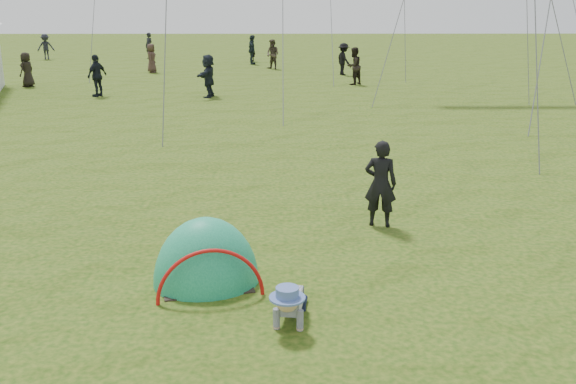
{
  "coord_description": "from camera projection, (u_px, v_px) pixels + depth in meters",
  "views": [
    {
      "loc": [
        -1.15,
        -7.13,
        3.99
      ],
      "look_at": [
        -1.06,
        2.72,
        1.0
      ],
      "focal_mm": 40.0,
      "sensor_mm": 36.0,
      "label": 1
    }
  ],
  "objects": [
    {
      "name": "crowd_person_1",
      "position": [
        354.0,
        66.0,
        30.54
      ],
      "size": [
        1.08,
        1.07,
        1.76
      ],
      "primitive_type": "imported",
      "rotation": [
        0.0,
        0.0,
        3.91
      ],
      "color": "black",
      "rests_on": "ground"
    },
    {
      "name": "standing_adult",
      "position": [
        380.0,
        184.0,
        11.5
      ],
      "size": [
        0.65,
        0.5,
        1.59
      ],
      "primitive_type": "imported",
      "rotation": [
        0.0,
        0.0,
        2.91
      ],
      "color": "black",
      "rests_on": "ground"
    },
    {
      "name": "crawling_toddler",
      "position": [
        290.0,
        301.0,
        8.1
      ],
      "size": [
        0.69,
        0.89,
        0.62
      ],
      "primitive_type": null,
      "rotation": [
        0.0,
        0.0,
        -0.15
      ],
      "color": "black",
      "rests_on": "ground"
    },
    {
      "name": "ground",
      "position": [
        375.0,
        332.0,
        7.99
      ],
      "size": [
        140.0,
        140.0,
        0.0
      ],
      "primitive_type": "plane",
      "color": "#163B0B"
    },
    {
      "name": "crowd_person_3",
      "position": [
        344.0,
        59.0,
        34.43
      ],
      "size": [
        0.99,
        1.25,
        1.69
      ],
      "primitive_type": "imported",
      "rotation": [
        0.0,
        0.0,
        1.96
      ],
      "color": "black",
      "rests_on": "ground"
    },
    {
      "name": "crowd_person_6",
      "position": [
        252.0,
        48.0,
        41.71
      ],
      "size": [
        0.51,
        0.68,
        1.69
      ],
      "primitive_type": "imported",
      "rotation": [
        0.0,
        0.0,
        4.53
      ],
      "color": "black",
      "rests_on": "ground"
    },
    {
      "name": "crowd_person_8",
      "position": [
        252.0,
        50.0,
        39.96
      ],
      "size": [
        0.51,
        1.06,
        1.76
      ],
      "primitive_type": "imported",
      "rotation": [
        0.0,
        0.0,
        1.65
      ],
      "color": "#1B262B",
      "rests_on": "ground"
    },
    {
      "name": "popup_tent",
      "position": [
        207.0,
        283.0,
        9.37
      ],
      "size": [
        1.77,
        1.57,
        1.99
      ],
      "primitive_type": "ellipsoid",
      "rotation": [
        0.0,
        0.0,
        0.22
      ],
      "color": "#158359",
      "rests_on": "ground"
    },
    {
      "name": "crowd_person_7",
      "position": [
        273.0,
        54.0,
        37.27
      ],
      "size": [
        1.05,
        1.02,
        1.7
      ],
      "primitive_type": "imported",
      "rotation": [
        0.0,
        0.0,
        5.61
      ],
      "color": "#3D3329",
      "rests_on": "ground"
    },
    {
      "name": "crowd_person_0",
      "position": [
        149.0,
        46.0,
        43.64
      ],
      "size": [
        0.75,
        0.74,
        1.75
      ],
      "primitive_type": "imported",
      "rotation": [
        0.0,
        0.0,
        5.52
      ],
      "color": "black",
      "rests_on": "ground"
    },
    {
      "name": "crowd_person_10",
      "position": [
        27.0,
        70.0,
        29.84
      ],
      "size": [
        0.74,
        0.9,
        1.59
      ],
      "primitive_type": "imported",
      "rotation": [
        0.0,
        0.0,
        4.36
      ],
      "color": "black",
      "rests_on": "ground"
    },
    {
      "name": "crowd_person_2",
      "position": [
        97.0,
        76.0,
        26.83
      ],
      "size": [
        0.87,
        1.1,
        1.75
      ],
      "primitive_type": "imported",
      "rotation": [
        0.0,
        0.0,
        4.21
      ],
      "color": "black",
      "rests_on": "ground"
    },
    {
      "name": "crowd_person_4",
      "position": [
        151.0,
        58.0,
        35.52
      ],
      "size": [
        0.52,
        0.78,
        1.58
      ],
      "primitive_type": "imported",
      "rotation": [
        0.0,
        0.0,
        1.55
      ],
      "color": "#3F2C25",
      "rests_on": "ground"
    },
    {
      "name": "crowd_person_9",
      "position": [
        46.0,
        47.0,
        43.25
      ],
      "size": [
        1.23,
        0.95,
        1.69
      ],
      "primitive_type": "imported",
      "rotation": [
        0.0,
        0.0,
        0.34
      ],
      "color": "black",
      "rests_on": "ground"
    },
    {
      "name": "crowd_person_11",
      "position": [
        208.0,
        76.0,
        26.68
      ],
      "size": [
        0.82,
        1.7,
        1.76
      ],
      "primitive_type": "imported",
      "rotation": [
        0.0,
        0.0,
        4.53
      ],
      "color": "black",
      "rests_on": "ground"
    }
  ]
}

